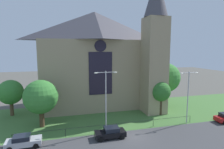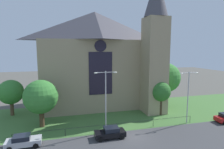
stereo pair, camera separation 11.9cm
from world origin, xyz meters
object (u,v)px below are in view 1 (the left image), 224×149
Objects in this scene: church_building at (99,58)px; tree_left_near at (41,97)px; tree_right_far at (165,78)px; streetlamp_near at (106,94)px; tree_left_far at (11,92)px; streetlamp_far at (188,91)px; tree_right_near at (161,92)px; parked_car_black at (110,133)px; parked_car_silver at (23,141)px.

church_building is 15.42m from tree_left_near.
tree_right_far is 19.03m from streetlamp_near.
church_building is 2.81× the size of tree_right_far.
streetlamp_far is at bearing -21.62° from tree_left_far.
church_building is 2.86× the size of streetlamp_near.
tree_right_near is 0.84× the size of tree_left_near.
tree_right_far is (4.34, 5.84, 1.63)m from tree_right_near.
church_building is 18.45m from parked_car_black.
tree_left_far is at bearing 178.31° from tree_right_far.
tree_left_near is 0.81× the size of tree_right_far.
streetlamp_near is 2.17× the size of parked_car_black.
tree_right_near is at bearing 115.67° from streetlamp_far.
streetlamp_near is at bearing 5.48° from parked_car_silver.
tree_left_far is 20.73m from parked_car_black.
tree_right_near is 7.45m from tree_right_far.
parked_car_silver is (-10.94, -1.46, -4.97)m from streetlamp_near.
streetlamp_far is (28.98, -11.48, 1.09)m from tree_left_far.
tree_left_near is 1.75× the size of parked_car_silver.
streetlamp_near is at bearing -37.02° from tree_left_far.
tree_left_near is at bearing -34.14° from parked_car_black.
tree_left_far is at bearing 158.38° from streetlamp_far.
church_building reaches higher than tree_right_near.
tree_left_far is at bearing 142.98° from streetlamp_near.
parked_car_silver is (-24.68, -1.46, -4.70)m from streetlamp_far.
tree_right_near is 0.73× the size of streetlamp_far.
streetlamp_near is 13.75m from streetlamp_far.
parked_car_silver is 1.01× the size of parked_car_black.
parked_car_silver is 11.14m from parked_car_black.
streetlamp_far reaches higher than tree_right_near.
tree_right_far is 1.39× the size of tree_left_far.
parked_car_silver is (-12.66, -15.31, -9.53)m from church_building.
tree_right_far reaches higher than tree_left_near.
tree_left_near is at bearing -139.90° from church_building.
parked_car_silver and parked_car_black have the same top height.
streetlamp_near is (9.31, -4.56, 0.90)m from tree_left_near.
tree_right_far reaches higher than parked_car_black.
streetlamp_near is 2.14× the size of parked_car_silver.
tree_right_near is 0.69× the size of streetlamp_near.
streetlamp_far is at bearing -172.13° from parked_car_black.
parked_car_silver is at bearing -164.54° from tree_right_near.
tree_left_far is 19.12m from streetlamp_near.
tree_left_far reaches higher than parked_car_black.
tree_right_near is at bearing -43.05° from church_building.
streetlamp_near is (-11.47, -4.73, 1.36)m from tree_right_near.
tree_right_far is at bearing -13.08° from church_building.
tree_left_far is 1.56× the size of parked_car_silver.
tree_right_near is 27.54m from tree_left_far.
parked_car_silver is (-22.41, -6.20, -3.61)m from tree_right_near.
tree_left_near is at bearing -179.51° from tree_right_near.
tree_left_far is 0.77× the size of streetlamp_far.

